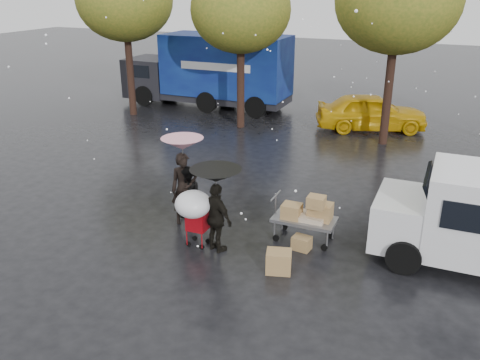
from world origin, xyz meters
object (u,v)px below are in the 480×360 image
at_px(person_black, 217,218).
at_px(yellow_taxi, 371,112).
at_px(shopping_cart, 194,207).
at_px(blue_truck, 211,71).
at_px(vendor_cart, 308,214).
at_px(person_pink, 184,189).

xyz_separation_m(person_black, yellow_taxi, (1.48, 11.80, -0.07)).
distance_m(shopping_cart, blue_truck, 14.32).
distance_m(person_black, vendor_cart, 2.22).
height_order(person_pink, vendor_cart, person_pink).
xyz_separation_m(person_black, shopping_cart, (-0.53, -0.10, 0.22)).
distance_m(person_black, shopping_cart, 0.58).
bearing_deg(person_pink, person_black, -76.01).
bearing_deg(person_pink, yellow_taxi, 34.96).
bearing_deg(vendor_cart, yellow_taxi, 91.73).
distance_m(blue_truck, yellow_taxi, 8.13).
bearing_deg(blue_truck, vendor_cart, -54.35).
height_order(shopping_cart, blue_truck, blue_truck).
relative_size(vendor_cart, shopping_cart, 1.04).
bearing_deg(person_black, blue_truck, -38.87).
bearing_deg(person_black, vendor_cart, -119.99).
relative_size(person_black, blue_truck, 0.20).
xyz_separation_m(vendor_cart, yellow_taxi, (-0.32, 10.51, 0.04)).
xyz_separation_m(person_pink, shopping_cart, (0.88, -1.12, 0.12)).
distance_m(person_black, yellow_taxi, 11.90).
distance_m(person_pink, shopping_cart, 1.43).
bearing_deg(person_black, shopping_cart, 35.14).
bearing_deg(person_pink, shopping_cart, -92.01).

